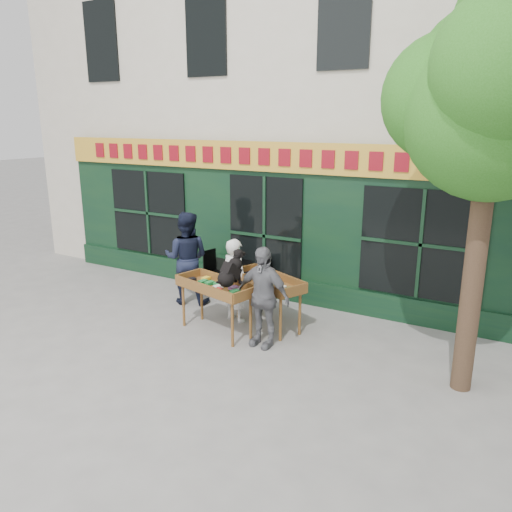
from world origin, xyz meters
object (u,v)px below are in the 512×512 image
object	(u,v)px
book_cart_center	(216,289)
book_cart_right	(268,284)
dog	(230,267)
bistro_table	(238,271)
man_right	(262,297)
man_left	(187,258)
woman	(235,280)

from	to	relation	value
book_cart_center	book_cart_right	size ratio (longest dim) A/B	0.99
dog	bistro_table	bearing A→B (deg)	131.86
book_cart_right	book_cart_center	bearing A→B (deg)	-109.29
man_right	bistro_table	distance (m)	2.57
man_right	bistro_table	size ratio (longest dim) A/B	2.28
book_cart_center	dog	distance (m)	0.59
man_right	bistro_table	world-z (taller)	man_right
man_left	woman	bearing A→B (deg)	144.38
man_left	dog	bearing A→B (deg)	127.28
book_cart_right	man_left	size ratio (longest dim) A/B	0.84
dog	man_left	bearing A→B (deg)	162.81
dog	woman	distance (m)	0.92
book_cart_right	man_right	bearing A→B (deg)	-43.83
bistro_table	man_right	bearing A→B (deg)	-49.46
dog	woman	world-z (taller)	woman
dog	book_cart_right	distance (m)	0.95
book_cart_right	man_left	distance (m)	2.08
book_cart_right	man_right	distance (m)	0.81
book_cart_right	man_left	xyz separation A→B (m)	(-2.06, 0.29, 0.14)
woman	dog	bearing A→B (deg)	130.44
man_right	man_left	world-z (taller)	man_left
book_cart_center	woman	distance (m)	0.65
book_cart_right	woman	bearing A→B (deg)	-150.84
book_cart_center	bistro_table	world-z (taller)	book_cart_center
woman	book_cart_center	bearing A→B (deg)	103.88
book_cart_center	man_left	xyz separation A→B (m)	(-1.38, 0.99, 0.14)
woman	man_left	distance (m)	1.43
book_cart_right	man_right	world-z (taller)	man_right
man_right	book_cart_right	bearing A→B (deg)	116.17
book_cart_center	man_left	world-z (taller)	man_left
dog	book_cart_right	size ratio (longest dim) A/B	0.37
book_cart_center	book_cart_right	world-z (taller)	same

